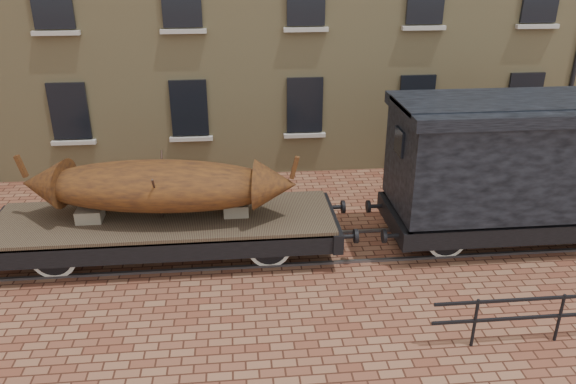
{
  "coord_description": "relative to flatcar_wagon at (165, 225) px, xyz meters",
  "views": [
    {
      "loc": [
        -1.14,
        -11.67,
        6.74
      ],
      "look_at": [
        0.05,
        0.5,
        1.3
      ],
      "focal_mm": 35.0,
      "sensor_mm": 36.0,
      "label": 1
    }
  ],
  "objects": [
    {
      "name": "flatcar_wagon",
      "position": [
        0.0,
        0.0,
        0.0
      ],
      "size": [
        8.67,
        2.35,
        1.31
      ],
      "color": "brown",
      "rests_on": "ground"
    },
    {
      "name": "iron_boat",
      "position": [
        -0.04,
        0.0,
        0.99
      ],
      "size": [
        6.2,
        2.28,
        1.5
      ],
      "color": "brown",
      "rests_on": "flatcar_wagon"
    },
    {
      "name": "ground",
      "position": [
        2.84,
        0.0,
        -0.82
      ],
      "size": [
        90.0,
        90.0,
        0.0
      ],
      "primitive_type": "plane",
      "color": "brown"
    },
    {
      "name": "goods_van",
      "position": [
        8.33,
        0.0,
        1.41
      ],
      "size": [
        6.86,
        2.5,
        3.55
      ],
      "color": "black",
      "rests_on": "ground"
    },
    {
      "name": "rail_track",
      "position": [
        2.84,
        0.0,
        -0.79
      ],
      "size": [
        30.0,
        1.52,
        0.06
      ],
      "color": "#59595E",
      "rests_on": "ground"
    }
  ]
}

